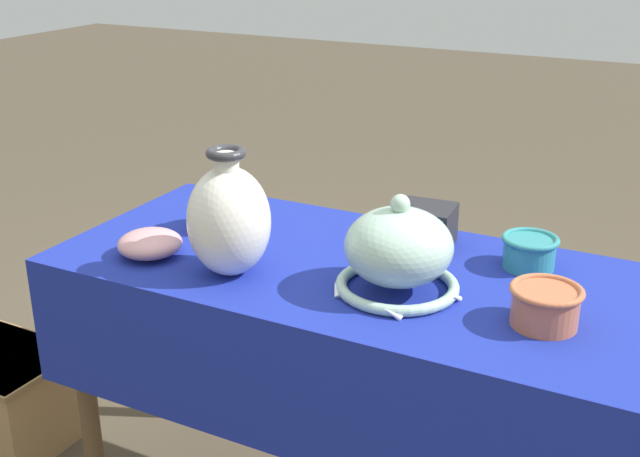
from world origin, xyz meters
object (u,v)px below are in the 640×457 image
at_px(cup_wide_teal, 529,251).
at_px(cup_wide_terracotta, 545,305).
at_px(mosaic_tile_box, 426,226).
at_px(vase_tall_bulbous, 229,219).
at_px(bowl_shallow_rose, 150,244).
at_px(jar_round_cobalt, 218,206).
at_px(vase_dome_bell, 398,253).

bearing_deg(cup_wide_teal, cup_wide_terracotta, -70.38).
bearing_deg(mosaic_tile_box, vase_tall_bulbous, -137.52).
relative_size(mosaic_tile_box, bowl_shallow_rose, 0.92).
distance_m(mosaic_tile_box, bowl_shallow_rose, 0.59).
bearing_deg(jar_round_cobalt, vase_tall_bulbous, -50.81).
xyz_separation_m(bowl_shallow_rose, jar_round_cobalt, (0.04, 0.20, 0.03)).
distance_m(vase_tall_bulbous, jar_round_cobalt, 0.26).
distance_m(vase_tall_bulbous, cup_wide_terracotta, 0.62).
height_order(vase_tall_bulbous, jar_round_cobalt, vase_tall_bulbous).
bearing_deg(vase_tall_bulbous, cup_wide_terracotta, 6.18).
bearing_deg(jar_round_cobalt, bowl_shallow_rose, -101.25).
xyz_separation_m(vase_tall_bulbous, cup_wide_teal, (0.52, 0.30, -0.08)).
bearing_deg(cup_wide_terracotta, mosaic_tile_box, 141.44).
height_order(mosaic_tile_box, cup_wide_terracotta, mosaic_tile_box).
distance_m(vase_dome_bell, cup_wide_teal, 0.30).
bearing_deg(bowl_shallow_rose, vase_dome_bell, 8.69).
bearing_deg(bowl_shallow_rose, cup_wide_teal, 22.72).
distance_m(vase_dome_bell, mosaic_tile_box, 0.24).
distance_m(vase_dome_bell, bowl_shallow_rose, 0.53).
height_order(bowl_shallow_rose, jar_round_cobalt, jar_round_cobalt).
xyz_separation_m(bowl_shallow_rose, cup_wide_terracotta, (0.81, 0.07, 0.01)).
bearing_deg(vase_tall_bulbous, vase_dome_bell, 13.23).
bearing_deg(vase_tall_bulbous, cup_wide_teal, 29.72).
bearing_deg(jar_round_cobalt, cup_wide_teal, 8.63).
relative_size(vase_tall_bulbous, cup_wide_terracotta, 2.01).
height_order(vase_tall_bulbous, cup_wide_terracotta, vase_tall_bulbous).
height_order(vase_tall_bulbous, vase_dome_bell, vase_tall_bulbous).
bearing_deg(cup_wide_terracotta, vase_tall_bulbous, -173.82).
bearing_deg(vase_tall_bulbous, mosaic_tile_box, 46.76).
xyz_separation_m(vase_tall_bulbous, vase_dome_bell, (0.33, 0.08, -0.04)).
height_order(bowl_shallow_rose, cup_wide_teal, cup_wide_teal).
height_order(vase_dome_bell, bowl_shallow_rose, vase_dome_bell).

